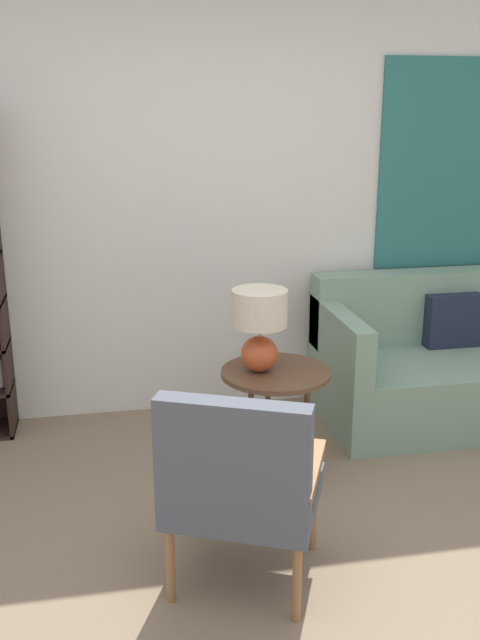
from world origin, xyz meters
The scene contains 6 objects.
ground_plane centered at (0.00, 0.00, 0.00)m, with size 14.00×14.00×0.00m, color #847056.
wall_back centered at (0.03, 2.03, 1.35)m, with size 6.40×0.08×2.70m.
armchair centered at (-0.12, 0.11, 0.50)m, with size 0.75×0.74×0.88m.
couch centered at (1.57, 1.58, 0.32)m, with size 1.76×0.87×0.88m.
side_table centered at (0.25, 1.05, 0.52)m, with size 0.57×0.57×0.58m.
table_lamp centered at (0.16, 1.07, 0.84)m, with size 0.28×0.28×0.43m.
Camera 1 is at (-0.60, -2.31, 1.89)m, focal length 40.00 mm.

